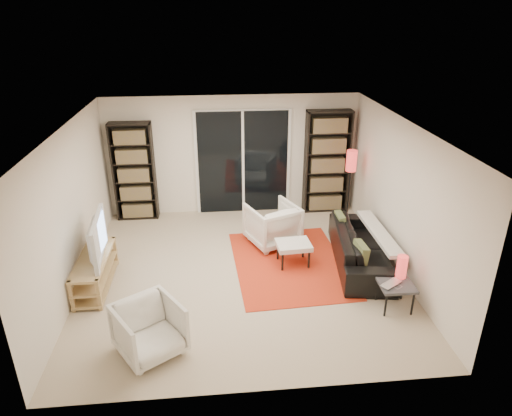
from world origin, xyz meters
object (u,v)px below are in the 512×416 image
object	(u,v)px
armchair_front	(149,330)
side_table	(396,286)
bookshelf_left	(134,172)
floor_lamp	(351,168)
armchair_back	(272,224)
ottoman	(293,246)
tv_stand	(95,271)
sofa	(361,247)
bookshelf_right	(327,162)

from	to	relation	value
armchair_front	side_table	size ratio (longest dim) A/B	1.53
bookshelf_left	floor_lamp	bearing A→B (deg)	-8.99
armchair_front	armchair_back	bearing A→B (deg)	22.21
floor_lamp	armchair_back	bearing A→B (deg)	-155.59
bookshelf_left	armchair_back	world-z (taller)	bookshelf_left
ottoman	armchair_back	bearing A→B (deg)	107.76
bookshelf_left	tv_stand	size ratio (longest dim) A/B	1.45
tv_stand	side_table	world-z (taller)	tv_stand
bookshelf_left	armchair_front	xyz separation A→B (m)	(0.69, -4.06, -0.63)
tv_stand	armchair_front	xyz separation A→B (m)	(0.99, -1.57, 0.08)
bookshelf_left	tv_stand	xyz separation A→B (m)	(-0.30, -2.49, -0.71)
sofa	armchair_front	world-z (taller)	armchair_front
armchair_back	armchair_front	world-z (taller)	armchair_back
side_table	ottoman	bearing A→B (deg)	132.84
bookshelf_left	ottoman	xyz separation A→B (m)	(2.81, -2.15, -0.63)
bookshelf_right	ottoman	bearing A→B (deg)	-115.89
side_table	armchair_front	bearing A→B (deg)	-169.92
bookshelf_left	bookshelf_right	size ratio (longest dim) A/B	0.93
bookshelf_left	ottoman	size ratio (longest dim) A/B	3.35
bookshelf_left	armchair_front	distance (m)	4.17
armchair_back	armchair_front	size ratio (longest dim) A/B	1.11
bookshelf_right	ottoman	size ratio (longest dim) A/B	3.61
bookshelf_left	tv_stand	world-z (taller)	bookshelf_left
armchair_back	armchair_front	distance (m)	3.27
armchair_front	floor_lamp	bearing A→B (deg)	11.63
bookshelf_left	floor_lamp	size ratio (longest dim) A/B	1.32
ottoman	side_table	world-z (taller)	same
ottoman	floor_lamp	world-z (taller)	floor_lamp
sofa	armchair_back	distance (m)	1.62
side_table	floor_lamp	bearing A→B (deg)	87.66
armchair_front	side_table	xyz separation A→B (m)	(3.34, 0.59, 0.02)
ottoman	floor_lamp	bearing A→B (deg)	48.10
bookshelf_right	tv_stand	size ratio (longest dim) A/B	1.56
bookshelf_right	sofa	distance (m)	2.35
side_table	bookshelf_left	bearing A→B (deg)	139.30
bookshelf_right	sofa	bearing A→B (deg)	-87.89
floor_lamp	sofa	bearing A→B (deg)	-97.76
bookshelf_left	ottoman	bearing A→B (deg)	-37.42
bookshelf_left	armchair_back	xyz separation A→B (m)	(2.56, -1.38, -0.60)
tv_stand	armchair_back	xyz separation A→B (m)	(2.86, 1.12, 0.11)
tv_stand	side_table	distance (m)	4.45
bookshelf_left	armchair_front	size ratio (longest dim) A/B	2.61
tv_stand	sofa	bearing A→B (deg)	3.54
bookshelf_left	sofa	xyz separation A→B (m)	(3.93, -2.23, -0.67)
ottoman	bookshelf_left	bearing A→B (deg)	142.58
tv_stand	ottoman	xyz separation A→B (m)	(3.11, 0.34, 0.08)
ottoman	floor_lamp	distance (m)	2.16
ottoman	side_table	size ratio (longest dim) A/B	1.19
sofa	ottoman	size ratio (longest dim) A/B	3.63
sofa	ottoman	xyz separation A→B (m)	(-1.12, 0.08, 0.04)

